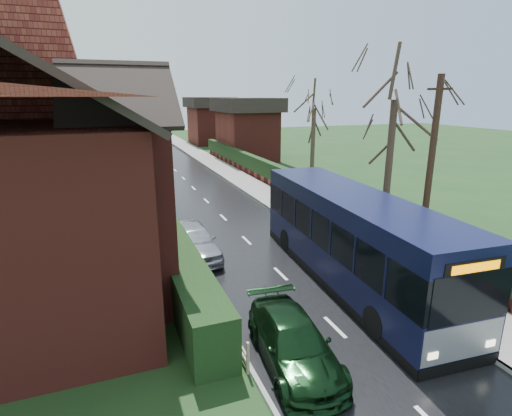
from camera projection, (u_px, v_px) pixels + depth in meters
name	position (u px, v px, depth m)	size (l,w,h in m)	color
ground	(304.00, 298.00, 13.84)	(140.00, 140.00, 0.00)	#233E1A
road	(223.00, 218.00, 22.84)	(6.00, 100.00, 0.02)	black
pavement	(290.00, 209.00, 24.27)	(2.50, 100.00, 0.14)	slate
kerb_right	(272.00, 211.00, 23.86)	(0.12, 100.00, 0.14)	gray
kerb_left	(170.00, 223.00, 21.78)	(0.12, 100.00, 0.10)	gray
front_hedge	(167.00, 242.00, 16.79)	(1.20, 16.00, 1.60)	black
picket_fence	(185.00, 248.00, 17.14)	(0.10, 16.00, 0.90)	gray
right_wall_hedge	(314.00, 192.00, 24.54)	(0.60, 50.00, 1.80)	maroon
brick_house	(23.00, 166.00, 13.96)	(9.30, 14.60, 10.30)	maroon
bus	(351.00, 239.00, 14.67)	(3.27, 11.22, 3.36)	black
car_silver	(193.00, 241.00, 17.18)	(1.71, 4.26, 1.45)	silver
car_green	(293.00, 342.00, 10.32)	(1.70, 4.18, 1.21)	black
car_distant	(156.00, 146.00, 49.42)	(1.38, 3.97, 1.31)	#101D32
bus_stop_sign	(349.00, 220.00, 16.54)	(0.22, 0.40, 2.71)	slate
telegraph_pole	(430.00, 174.00, 15.57)	(0.33, 0.96, 7.53)	black
tree_right_near	(396.00, 89.00, 17.17)	(4.36, 4.36, 9.41)	#362820
tree_right_far	(314.00, 102.00, 28.78)	(4.35, 4.35, 8.40)	#3D2F24
tree_house_side	(6.00, 97.00, 22.84)	(3.92, 3.92, 8.90)	#392D22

